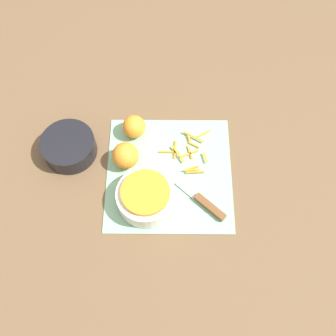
% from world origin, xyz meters
% --- Properties ---
extents(ground_plane, '(4.00, 4.00, 0.00)m').
position_xyz_m(ground_plane, '(0.00, 0.00, 0.00)').
color(ground_plane, brown).
extents(cutting_board, '(0.37, 0.37, 0.01)m').
position_xyz_m(cutting_board, '(0.00, 0.00, 0.00)').
color(cutting_board, '#84B793').
rests_on(cutting_board, ground_plane).
extents(bowl_speckled, '(0.16, 0.16, 0.07)m').
position_xyz_m(bowl_speckled, '(-0.09, 0.06, 0.04)').
color(bowl_speckled, silver).
rests_on(bowl_speckled, cutting_board).
extents(bowl_dark, '(0.16, 0.16, 0.06)m').
position_xyz_m(bowl_dark, '(0.07, 0.30, 0.03)').
color(bowl_dark, black).
rests_on(bowl_dark, ground_plane).
extents(knife, '(0.17, 0.19, 0.02)m').
position_xyz_m(knife, '(-0.09, -0.10, 0.01)').
color(knife, brown).
rests_on(knife, cutting_board).
extents(orange_left, '(0.08, 0.08, 0.08)m').
position_xyz_m(orange_left, '(0.04, 0.13, 0.04)').
color(orange_left, orange).
rests_on(orange_left, cutting_board).
extents(orange_right, '(0.07, 0.07, 0.07)m').
position_xyz_m(orange_right, '(0.14, 0.11, 0.04)').
color(orange_right, orange).
rests_on(orange_right, cutting_board).
extents(peel_pile, '(0.15, 0.16, 0.01)m').
position_xyz_m(peel_pile, '(0.07, -0.06, 0.01)').
color(peel_pile, orange).
rests_on(peel_pile, cutting_board).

